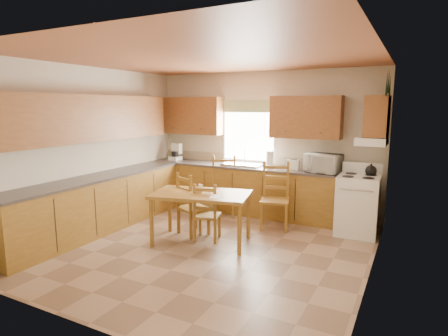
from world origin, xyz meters
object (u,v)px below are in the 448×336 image
at_px(microwave, 323,163).
at_px(chair_near_left, 207,212).
at_px(chair_far_left, 223,187).
at_px(stove, 358,206).
at_px(chair_far_right, 275,196).
at_px(dining_table, 201,218).
at_px(chair_near_right, 193,204).

distance_m(microwave, chair_near_left, 2.21).
bearing_deg(chair_far_left, microwave, -11.15).
bearing_deg(chair_near_left, stove, -161.85).
bearing_deg(stove, chair_far_right, -166.55).
height_order(microwave, chair_near_left, microwave).
relative_size(microwave, chair_far_left, 0.48).
bearing_deg(chair_near_left, microwave, -146.05).
distance_m(dining_table, chair_near_right, 0.42).
xyz_separation_m(stove, chair_far_left, (-2.41, -0.07, 0.09)).
xyz_separation_m(chair_near_left, chair_far_right, (0.73, 1.00, 0.11)).
bearing_deg(microwave, chair_far_right, -127.80).
height_order(stove, dining_table, stove).
relative_size(dining_table, chair_far_right, 1.30).
distance_m(chair_near_left, chair_far_left, 1.34).
bearing_deg(chair_near_right, dining_table, 163.45).
distance_m(dining_table, chair_far_left, 1.47).
bearing_deg(dining_table, chair_far_left, 91.29).
relative_size(chair_near_left, chair_far_left, 0.80).
relative_size(chair_near_right, chair_far_right, 0.91).
xyz_separation_m(microwave, chair_near_left, (-1.38, -1.61, -0.63)).
xyz_separation_m(microwave, dining_table, (-1.40, -1.75, -0.70)).
distance_m(stove, microwave, 0.92).
relative_size(stove, microwave, 1.75).
relative_size(microwave, chair_near_right, 0.53).
relative_size(dining_table, chair_near_left, 1.60).
distance_m(microwave, dining_table, 2.35).
height_order(chair_near_right, chair_far_right, chair_far_right).
bearing_deg(chair_far_right, chair_near_right, -155.91).
bearing_deg(microwave, dining_table, -119.72).
relative_size(stove, dining_table, 0.65).
relative_size(chair_near_left, chair_near_right, 0.89).
bearing_deg(chair_far_left, chair_far_right, -35.48).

